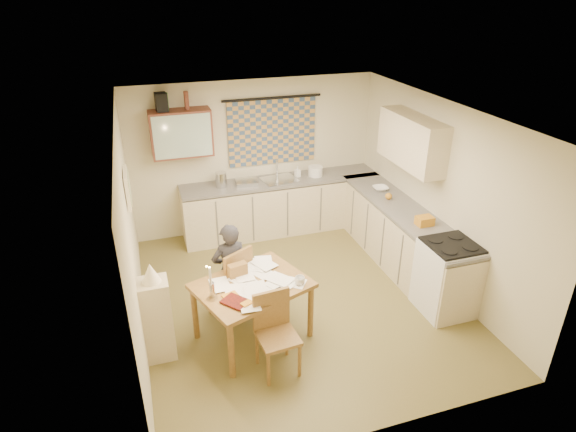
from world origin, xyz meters
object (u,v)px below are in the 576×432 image
object	(u,v)px
counter_back	(282,206)
counter_right	(401,238)
stove	(447,277)
person	(230,270)
shelf_stand	(158,320)
chair_far	(231,293)
dining_table	(253,310)

from	to	relation	value
counter_back	counter_right	size ratio (longest dim) A/B	1.12
stove	person	size ratio (longest dim) A/B	0.77
stove	shelf_stand	bearing A→B (deg)	176.22
counter_back	chair_far	bearing A→B (deg)	-123.19
person	shelf_stand	bearing A→B (deg)	21.79
chair_far	shelf_stand	bearing A→B (deg)	-0.01
chair_far	dining_table	bearing A→B (deg)	75.68
person	shelf_stand	world-z (taller)	person
stove	dining_table	world-z (taller)	stove
stove	person	world-z (taller)	person
counter_back	dining_table	bearing A→B (deg)	-114.33
dining_table	chair_far	world-z (taller)	chair_far
counter_back	counter_right	world-z (taller)	same
counter_back	chair_far	world-z (taller)	chair_far
chair_far	counter_right	bearing A→B (deg)	157.75
counter_right	chair_far	bearing A→B (deg)	-172.11
stove	person	distance (m)	2.72
stove	shelf_stand	distance (m)	3.55
counter_back	stove	size ratio (longest dim) A/B	3.42
dining_table	shelf_stand	xyz separation A→B (m)	(-1.07, 0.01, 0.12)
counter_right	stove	distance (m)	1.13
person	shelf_stand	distance (m)	1.08
counter_back	shelf_stand	distance (m)	3.35
counter_back	person	xyz separation A→B (m)	(-1.29, -1.98, 0.18)
stove	chair_far	world-z (taller)	chair_far
dining_table	chair_far	xyz separation A→B (m)	(-0.15, 0.55, -0.08)
counter_right	dining_table	xyz separation A→B (m)	(-2.47, -0.91, -0.07)
counter_right	person	world-z (taller)	person
counter_back	stove	bearing A→B (deg)	-64.31
counter_right	shelf_stand	bearing A→B (deg)	-165.79
dining_table	counter_back	bearing A→B (deg)	45.71
dining_table	stove	bearing A→B (deg)	-25.09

